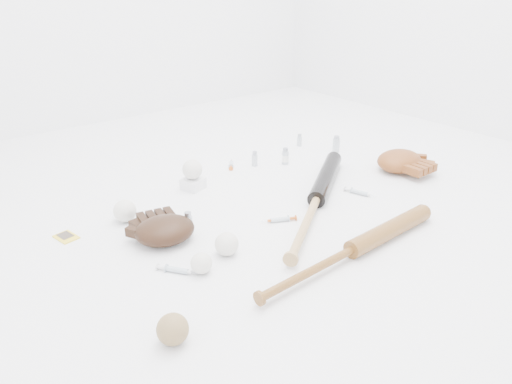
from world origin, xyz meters
TOP-DOWN VIEW (x-y plane):
  - bat_dark at (0.14, -0.12)m, footprint 0.82×0.61m
  - bat_wood at (-0.03, -0.45)m, footprint 0.84×0.09m
  - glove_dark at (-0.44, 0.01)m, footprint 0.28×0.28m
  - glove_tan at (0.70, -0.08)m, footprint 0.26×0.26m
  - trading_card at (-0.70, 0.25)m, footprint 0.07×0.09m
  - pedestal at (-0.14, 0.33)m, footprint 0.10×0.10m
  - baseball_on_pedestal at (-0.14, 0.33)m, footprint 0.08×0.08m
  - baseball_left at (-0.45, -0.22)m, footprint 0.07×0.07m
  - baseball_upper at (-0.49, 0.23)m, footprint 0.08×0.08m
  - baseball_mid at (-0.33, -0.19)m, footprint 0.08×0.08m
  - baseball_aged at (-0.67, -0.44)m, footprint 0.08×0.08m
  - syringe_0 at (-0.51, -0.18)m, footprint 0.11×0.14m
  - syringe_1 at (-0.05, -0.12)m, footprint 0.14×0.09m
  - syringe_2 at (0.14, 0.44)m, footprint 0.10×0.13m
  - syringe_3 at (0.36, -0.14)m, footprint 0.07×0.16m
  - vial_0 at (0.22, 0.37)m, footprint 0.03×0.03m
  - vial_1 at (0.58, 0.45)m, footprint 0.02×0.02m
  - vial_2 at (0.35, 0.30)m, footprint 0.03×0.03m
  - vial_3 at (0.66, 0.27)m, footprint 0.04×0.04m
  - vial_4 at (-0.35, 0.02)m, footprint 0.03×0.03m

SIDE VIEW (x-z plane):
  - trading_card at x=-0.70m, z-range 0.00..0.00m
  - syringe_2 at x=0.14m, z-range 0.00..0.02m
  - syringe_1 at x=-0.05m, z-range 0.00..0.02m
  - syringe_3 at x=0.36m, z-range 0.00..0.02m
  - syringe_0 at x=-0.51m, z-range 0.00..0.02m
  - pedestal at x=-0.14m, z-range 0.00..0.04m
  - bat_wood at x=-0.03m, z-range 0.00..0.06m
  - vial_1 at x=0.58m, z-range 0.00..0.06m
  - baseball_left at x=-0.45m, z-range 0.00..0.07m
  - vial_0 at x=0.22m, z-range 0.00..0.07m
  - bat_dark at x=0.14m, z-range 0.00..0.07m
  - vial_4 at x=-0.35m, z-range 0.00..0.08m
  - baseball_mid at x=-0.33m, z-range 0.00..0.08m
  - vial_2 at x=0.35m, z-range 0.00..0.08m
  - baseball_aged at x=-0.67m, z-range 0.00..0.08m
  - baseball_upper at x=-0.49m, z-range 0.00..0.08m
  - vial_3 at x=0.66m, z-range 0.00..0.08m
  - glove_dark at x=-0.44m, z-range 0.00..0.09m
  - glove_tan at x=0.70m, z-range 0.00..0.09m
  - baseball_on_pedestal at x=-0.14m, z-range 0.04..0.13m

